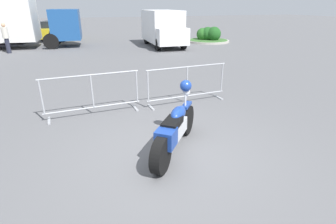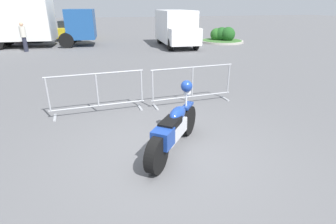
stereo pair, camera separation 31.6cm
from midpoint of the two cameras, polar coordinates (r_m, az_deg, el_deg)
name	(u,v)px [view 1 (the left image)]	position (r m, az deg, el deg)	size (l,w,h in m)	color
ground_plane	(172,153)	(5.10, -0.97, -8.95)	(120.00, 120.00, 0.00)	#5B5B5E
motorcycle	(175,128)	(4.99, -0.22, -3.55)	(1.53, 1.80, 1.24)	black
crowd_barrier_near	(92,94)	(6.93, -17.41, 3.72)	(2.43, 0.54, 1.07)	#9EA0A5
crowd_barrier_far	(187,84)	(7.49, 2.93, 6.07)	(2.43, 0.54, 1.07)	#9EA0A5
box_truck	(8,22)	(20.27, -31.81, 16.32)	(7.89, 3.01, 2.98)	silver
delivery_van	(163,27)	(18.61, -1.68, 17.99)	(2.24, 5.11, 2.31)	white
parked_car_blue	(19,31)	(24.29, -30.09, 15.03)	(2.51, 4.66, 1.50)	#284799
parked_car_yellow	(56,30)	(24.05, -23.53, 16.04)	(2.45, 4.55, 1.47)	yellow
pedestrian	(6,37)	(18.34, -32.25, 13.63)	(0.40, 0.40, 1.69)	#262838
planter_island	(208,36)	(21.04, 8.35, 15.99)	(3.20, 3.20, 1.13)	#ADA89E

